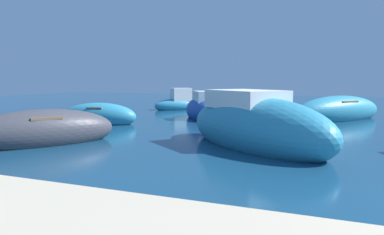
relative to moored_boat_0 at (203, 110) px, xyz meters
The scene contains 6 objects.
moored_boat_0 is the anchor object (origin of this frame).
moored_boat_2 7.89m from the moored_boat_0, 58.53° to the right, with size 6.03×5.42×2.13m.
moored_boat_3 9.06m from the moored_boat_0, 103.54° to the right, with size 3.81×4.65×1.41m.
moored_boat_5 5.32m from the moored_boat_0, 132.52° to the right, with size 3.69×2.20×1.24m.
moored_boat_7 5.55m from the moored_boat_0, 127.26° to the left, with size 3.01×2.97×1.64m.
moored_boat_9 6.77m from the moored_boat_0, 16.96° to the left, with size 4.88×5.54×1.55m.
Camera 1 is at (-2.92, -6.15, 2.03)m, focal length 34.02 mm.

